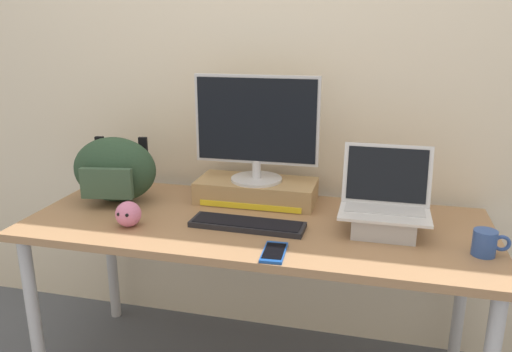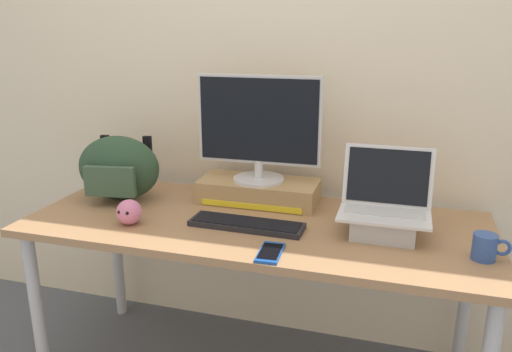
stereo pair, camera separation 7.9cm
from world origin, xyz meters
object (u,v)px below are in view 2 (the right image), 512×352
at_px(desktop_monitor, 259,128).
at_px(external_keyboard, 247,224).
at_px(messenger_backpack, 119,168).
at_px(plush_toy, 129,212).
at_px(open_laptop, 384,216).
at_px(coffee_mug, 486,247).
at_px(toner_box_yellow, 259,191).
at_px(cell_phone, 270,253).

height_order(desktop_monitor, external_keyboard, desktop_monitor).
relative_size(messenger_backpack, plush_toy, 3.91).
bearing_deg(messenger_backpack, open_laptop, -12.90).
relative_size(messenger_backpack, coffee_mug, 3.19).
distance_m(toner_box_yellow, messenger_backpack, 0.61).
bearing_deg(plush_toy, messenger_backpack, 127.09).
bearing_deg(cell_phone, external_keyboard, 123.00).
distance_m(cell_phone, plush_toy, 0.59).
bearing_deg(desktop_monitor, plush_toy, -136.92).
bearing_deg(open_laptop, messenger_backpack, 177.17).
relative_size(external_keyboard, plush_toy, 4.49).
bearing_deg(plush_toy, cell_phone, -9.97).
distance_m(open_laptop, plush_toy, 0.94).
bearing_deg(messenger_backpack, plush_toy, -62.82).
bearing_deg(coffee_mug, desktop_monitor, 158.91).
bearing_deg(cell_phone, toner_box_yellow, 107.48).
relative_size(open_laptop, cell_phone, 2.02).
bearing_deg(toner_box_yellow, coffee_mug, -21.15).
height_order(external_keyboard, coffee_mug, coffee_mug).
distance_m(external_keyboard, messenger_backpack, 0.65).
distance_m(coffee_mug, cell_phone, 0.69).
xyz_separation_m(desktop_monitor, messenger_backpack, (-0.58, -0.14, -0.18)).
bearing_deg(plush_toy, coffee_mug, 2.61).
bearing_deg(open_laptop, toner_box_yellow, 159.29).
xyz_separation_m(messenger_backpack, coffee_mug, (1.43, -0.19, -0.10)).
height_order(external_keyboard, messenger_backpack, messenger_backpack).
height_order(open_laptop, plush_toy, open_laptop).
bearing_deg(open_laptop, cell_phone, -140.21).
height_order(open_laptop, external_keyboard, open_laptop).
distance_m(desktop_monitor, external_keyboard, 0.42).
distance_m(toner_box_yellow, coffee_mug, 0.92).
height_order(desktop_monitor, messenger_backpack, desktop_monitor).
bearing_deg(desktop_monitor, messenger_backpack, -167.34).
height_order(desktop_monitor, plush_toy, desktop_monitor).
xyz_separation_m(external_keyboard, coffee_mug, (0.82, -0.04, 0.03)).
relative_size(desktop_monitor, coffee_mug, 4.38).
height_order(messenger_backpack, plush_toy, messenger_backpack).
height_order(toner_box_yellow, open_laptop, open_laptop).
relative_size(toner_box_yellow, coffee_mug, 4.24).
xyz_separation_m(open_laptop, coffee_mug, (0.32, -0.13, -0.02)).
bearing_deg(cell_phone, coffee_mug, 10.32).
relative_size(external_keyboard, cell_phone, 2.72).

